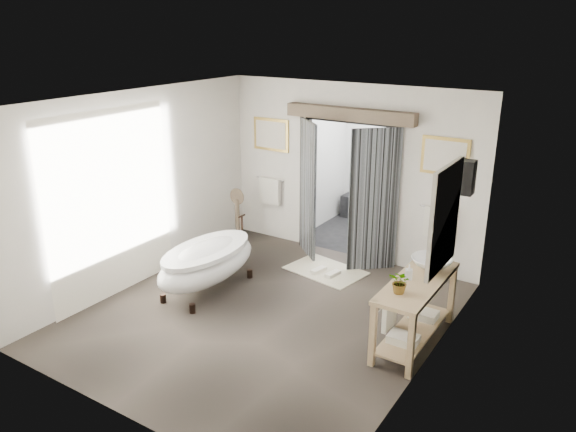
% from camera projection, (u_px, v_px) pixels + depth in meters
% --- Properties ---
extents(ground_plane, '(5.00, 5.00, 0.00)m').
position_uv_depth(ground_plane, '(265.00, 314.00, 7.71)').
color(ground_plane, '#52473E').
extents(room_shell, '(4.52, 5.02, 2.91)m').
position_uv_depth(room_shell, '(255.00, 186.00, 7.03)').
color(room_shell, silver).
rests_on(room_shell, ground_plane).
extents(shower_room, '(2.22, 2.01, 2.51)m').
position_uv_depth(shower_room, '(384.00, 183.00, 10.59)').
color(shower_room, black).
rests_on(shower_room, ground_plane).
extents(back_wall_dressing, '(3.82, 0.68, 2.52)m').
position_uv_depth(back_wall_dressing, '(345.00, 168.00, 9.04)').
color(back_wall_dressing, black).
rests_on(back_wall_dressing, ground_plane).
extents(clawfoot_tub, '(0.84, 1.89, 0.92)m').
position_uv_depth(clawfoot_tub, '(207.00, 262.00, 8.27)').
color(clawfoot_tub, black).
rests_on(clawfoot_tub, ground_plane).
extents(vanity, '(0.57, 1.60, 0.85)m').
position_uv_depth(vanity, '(413.00, 306.00, 6.88)').
color(vanity, tan).
rests_on(vanity, ground_plane).
extents(pedestal_mirror, '(0.30, 0.20, 1.02)m').
position_uv_depth(pedestal_mirror, '(238.00, 219.00, 10.07)').
color(pedestal_mirror, brown).
rests_on(pedestal_mirror, ground_plane).
extents(rug, '(1.32, 1.00, 0.01)m').
position_uv_depth(rug, '(326.00, 270.00, 9.03)').
color(rug, beige).
rests_on(rug, ground_plane).
extents(slippers, '(0.42, 0.30, 0.05)m').
position_uv_depth(slippers, '(326.00, 272.00, 8.90)').
color(slippers, silver).
rests_on(slippers, rug).
extents(basin, '(0.62, 0.62, 0.18)m').
position_uv_depth(basin, '(432.00, 264.00, 7.00)').
color(basin, white).
rests_on(basin, vanity).
extents(plant, '(0.29, 0.26, 0.28)m').
position_uv_depth(plant, '(401.00, 282.00, 6.40)').
color(plant, gray).
rests_on(plant, vanity).
extents(soap_bottle_a, '(0.11, 0.11, 0.19)m').
position_uv_depth(soap_bottle_a, '(409.00, 272.00, 6.77)').
color(soap_bottle_a, gray).
rests_on(soap_bottle_a, vanity).
extents(soap_bottle_b, '(0.16, 0.16, 0.18)m').
position_uv_depth(soap_bottle_b, '(432.00, 255.00, 7.26)').
color(soap_bottle_b, gray).
rests_on(soap_bottle_b, vanity).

